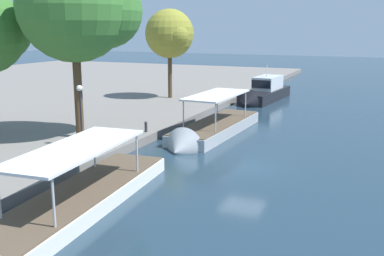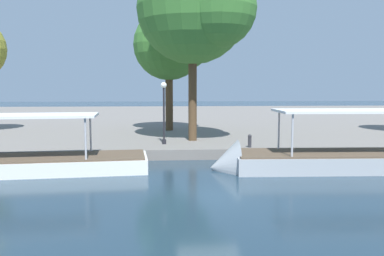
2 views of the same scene
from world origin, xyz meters
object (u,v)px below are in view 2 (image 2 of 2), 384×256
Objects in this scene: mooring_bollard_0 at (250,140)px; tour_boat_2 at (325,164)px; tree_0 at (171,45)px; tree_3 at (197,9)px; lamp_post at (164,107)px.

tour_boat_2 is at bearing -51.84° from mooring_bollard_0.
tree_0 is 7.27m from tree_3.
lamp_post is at bearing -32.53° from tour_boat_2.
mooring_bollard_0 is at bearing -66.13° from tree_0.
mooring_bollard_0 is at bearing -46.41° from tree_3.
mooring_bollard_0 is at bearing -49.68° from tour_boat_2.
mooring_bollard_0 is 5.74m from lamp_post.
mooring_bollard_0 is (-3.03, 3.86, 0.74)m from tour_boat_2.
lamp_post reaches higher than tour_boat_2.
tree_3 reaches higher than mooring_bollard_0.
tour_boat_2 is 10.25m from lamp_post.
lamp_post is 6.83m from tree_3.
lamp_post is 0.39× the size of tree_0.
tree_0 is at bearing 85.30° from lamp_post.
mooring_bollard_0 is 0.08× the size of tree_0.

